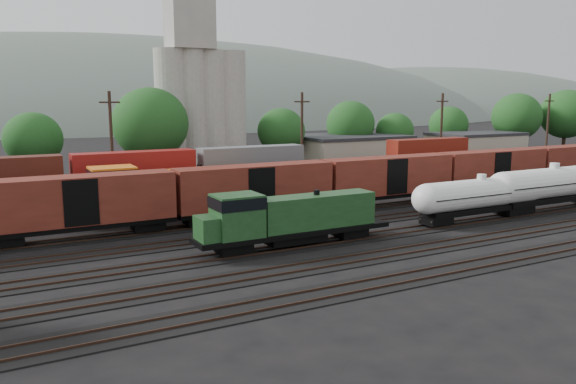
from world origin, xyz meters
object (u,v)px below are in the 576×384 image
green_locomotive (285,218)px  orange_locomotive (166,189)px  tank_car_a (481,195)px  grain_silo (200,98)px

green_locomotive → orange_locomotive: (-4.66, 15.00, 0.37)m
tank_car_a → orange_locomotive: 29.19m
green_locomotive → tank_car_a: bearing=-0.0°
green_locomotive → grain_silo: bearing=78.8°
orange_locomotive → grain_silo: 30.19m
orange_locomotive → grain_silo: bearing=63.8°
green_locomotive → grain_silo: 42.73m
tank_car_a → grain_silo: bearing=106.6°
green_locomotive → tank_car_a: green_locomotive is taller
green_locomotive → orange_locomotive: 15.71m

